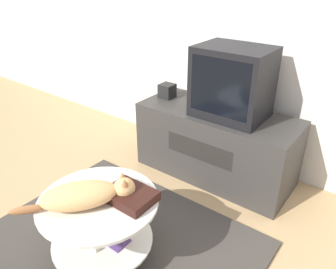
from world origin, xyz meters
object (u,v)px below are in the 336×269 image
Objects in this scene: tv at (232,82)px; cat at (85,195)px; speaker at (167,91)px; dvd_box at (130,196)px.

tv is 0.95× the size of cat.
speaker reaches higher than cat.
dvd_box is (0.55, -1.04, -0.15)m from speaker.
cat is (-0.18, -1.19, -0.31)m from tv.
speaker is (-0.58, 0.01, -0.19)m from tv.
cat is (0.40, -1.21, -0.12)m from speaker.
speaker reaches higher than dvd_box.
tv is 4.44× the size of speaker.
speaker is 0.44× the size of dvd_box.
cat is (-0.16, -0.16, 0.03)m from dvd_box.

